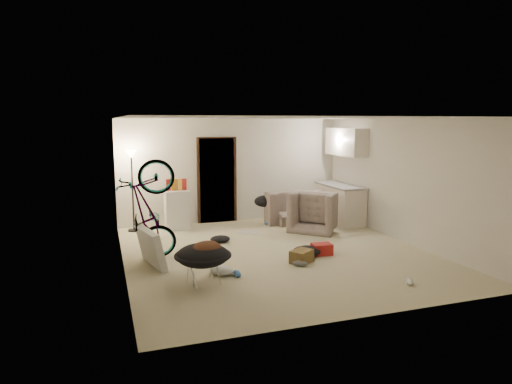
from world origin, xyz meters
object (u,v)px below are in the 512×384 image
object	(u,v)px
armchair	(317,215)
mini_fridge	(177,210)
bicycle	(148,234)
saucer_chair	(203,260)
kitchen_counter	(340,204)
floor_lamp	(132,173)
drink_case_b	(322,249)
drink_case_a	(302,256)
tv_box	(151,248)
juicer	(327,246)
sofa	(301,209)

from	to	relation	value
armchair	mini_fridge	distance (m)	3.21
bicycle	saucer_chair	distance (m)	1.63
kitchen_counter	saucer_chair	xyz separation A→B (m)	(-4.08, -3.17, -0.08)
floor_lamp	saucer_chair	xyz separation A→B (m)	(0.75, -3.82, -0.94)
mini_fridge	drink_case_b	size ratio (longest dim) A/B	2.50
kitchen_counter	mini_fridge	distance (m)	3.92
kitchen_counter	saucer_chair	bearing A→B (deg)	-142.17
saucer_chair	drink_case_a	bearing A→B (deg)	14.45
kitchen_counter	armchair	size ratio (longest dim) A/B	1.48
tv_box	juicer	distance (m)	3.27
floor_lamp	mini_fridge	size ratio (longest dim) A/B	2.03
floor_lamp	drink_case_a	size ratio (longest dim) A/B	4.66
mini_fridge	bicycle	bearing A→B (deg)	-110.95
mini_fridge	drink_case_a	size ratio (longest dim) A/B	2.29
kitchen_counter	drink_case_b	size ratio (longest dim) A/B	4.21
armchair	mini_fridge	xyz separation A→B (m)	(-3.02, 1.08, 0.12)
armchair	juicer	world-z (taller)	armchair
armchair	drink_case_b	size ratio (longest dim) A/B	2.85
sofa	saucer_chair	bearing A→B (deg)	46.97
armchair	saucer_chair	world-z (taller)	armchair
floor_lamp	drink_case_a	xyz separation A→B (m)	(2.60, -3.34, -1.20)
bicycle	saucer_chair	size ratio (longest dim) A/B	2.12
bicycle	mini_fridge	distance (m)	2.38
mini_fridge	saucer_chair	xyz separation A→B (m)	(-0.19, -3.72, -0.08)
sofa	armchair	world-z (taller)	armchair
drink_case_a	armchair	bearing A→B (deg)	24.52
sofa	mini_fridge	world-z (taller)	mini_fridge
floor_lamp	mini_fridge	world-z (taller)	floor_lamp
mini_fridge	floor_lamp	bearing A→B (deg)	173.89
drink_case_b	kitchen_counter	bearing A→B (deg)	59.78
kitchen_counter	juicer	size ratio (longest dim) A/B	6.60
tv_box	saucer_chair	bearing A→B (deg)	-73.22
floor_lamp	juicer	bearing A→B (deg)	-40.36
saucer_chair	sofa	bearing A→B (deg)	47.96
saucer_chair	juicer	distance (m)	2.79
floor_lamp	tv_box	bearing A→B (deg)	-87.86
floor_lamp	saucer_chair	size ratio (longest dim) A/B	2.10
drink_case_a	drink_case_b	size ratio (longest dim) A/B	1.09
kitchen_counter	sofa	distance (m)	0.94
kitchen_counter	drink_case_a	distance (m)	3.51
armchair	bicycle	size ratio (longest dim) A/B	0.55
saucer_chair	drink_case_a	xyz separation A→B (m)	(1.85, 0.48, -0.25)
armchair	bicycle	distance (m)	4.04
kitchen_counter	sofa	bearing A→B (deg)	151.12
mini_fridge	armchair	bearing A→B (deg)	-19.76
kitchen_counter	bicycle	xyz separation A→B (m)	(-4.73, -1.68, 0.04)
floor_lamp	juicer	size ratio (longest dim) A/B	7.96
armchair	kitchen_counter	bearing A→B (deg)	-104.43
mini_fridge	saucer_chair	world-z (taller)	mini_fridge
kitchen_counter	tv_box	distance (m)	5.15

